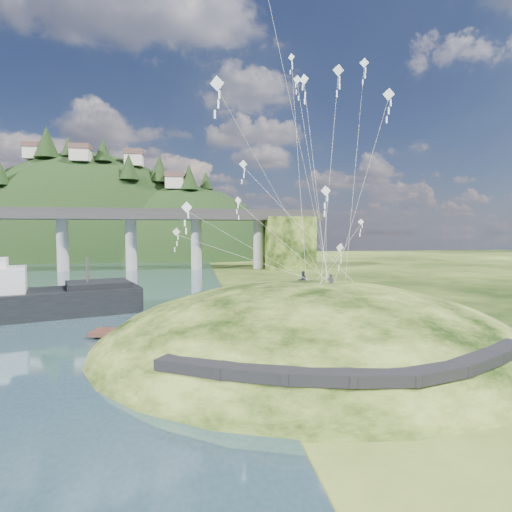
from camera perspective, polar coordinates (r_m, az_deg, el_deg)
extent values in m
plane|color=black|center=(30.55, -5.89, -13.96)|extent=(320.00, 320.00, 0.00)
ellipsoid|color=black|center=(34.20, 7.93, -14.70)|extent=(36.00, 32.00, 13.00)
cube|color=black|center=(22.28, -8.84, -15.15)|extent=(4.32, 3.62, 0.71)
cube|color=black|center=(20.90, -0.25, -16.19)|extent=(4.10, 2.97, 0.61)
cube|color=black|center=(20.63, 8.81, -16.52)|extent=(3.85, 2.37, 0.62)
cube|color=black|center=(21.31, 17.22, -16.10)|extent=(3.62, 1.83, 0.66)
cube|color=black|center=(22.89, 24.00, -14.84)|extent=(3.82, 2.27, 0.68)
cube|color=black|center=(25.27, 28.68, -13.01)|extent=(4.11, 2.97, 0.71)
cube|color=black|center=(28.26, 31.67, -11.32)|extent=(4.26, 3.43, 0.66)
cylinder|color=gray|center=(103.78, -25.91, 1.59)|extent=(2.60, 2.60, 13.00)
cylinder|color=gray|center=(100.31, -17.41, 1.72)|extent=(2.60, 2.60, 13.00)
cylinder|color=gray|center=(99.17, -8.52, 1.82)|extent=(2.60, 2.60, 13.00)
cylinder|color=gray|center=(100.44, 0.36, 1.88)|extent=(2.60, 2.60, 13.00)
cube|color=black|center=(101.89, 4.53, 1.89)|extent=(12.00, 11.00, 13.00)
ellipsoid|color=black|center=(160.57, -22.64, -2.30)|extent=(96.00, 68.00, 88.00)
ellipsoid|color=black|center=(148.41, -10.09, -4.09)|extent=(76.00, 56.00, 72.00)
cone|color=black|center=(148.80, -32.64, 9.87)|extent=(5.29, 5.29, 6.96)
cone|color=black|center=(154.68, -27.74, 14.21)|extent=(8.01, 8.01, 10.54)
cone|color=black|center=(151.84, -25.21, 13.97)|extent=(4.97, 4.97, 6.54)
cone|color=black|center=(146.94, -21.01, 13.95)|extent=(5.83, 5.83, 7.67)
cone|color=black|center=(139.50, -17.72, 12.06)|extent=(6.47, 6.47, 8.51)
cone|color=black|center=(145.31, -13.62, 12.02)|extent=(7.13, 7.13, 9.38)
cone|color=black|center=(139.45, -9.55, 11.04)|extent=(6.56, 6.56, 8.63)
cone|color=black|center=(145.02, -7.16, 10.69)|extent=(4.88, 4.88, 6.42)
cube|color=beige|center=(158.89, -29.09, 12.68)|extent=(6.00, 5.00, 4.00)
cube|color=brown|center=(159.37, -29.12, 13.64)|extent=(6.40, 5.40, 1.60)
cube|color=beige|center=(146.06, -23.76, 13.00)|extent=(6.00, 5.00, 4.00)
cube|color=brown|center=(146.55, -23.79, 14.04)|extent=(6.40, 5.40, 1.60)
cube|color=beige|center=(148.72, -17.03, 12.92)|extent=(6.00, 5.00, 4.00)
cube|color=brown|center=(149.20, -17.04, 13.94)|extent=(6.40, 5.40, 1.60)
cube|color=beige|center=(140.30, -11.57, 10.16)|extent=(6.00, 5.00, 4.00)
cube|color=brown|center=(140.65, -11.58, 11.25)|extent=(6.40, 5.40, 1.60)
cube|color=black|center=(49.34, -30.55, -6.04)|extent=(24.99, 14.13, 2.86)
cube|color=black|center=(49.31, -21.63, -3.75)|extent=(8.02, 7.35, 0.66)
cylinder|color=#2D2B2B|center=(49.05, -22.94, -2.14)|extent=(0.26, 0.26, 3.30)
cube|color=#3E2019|center=(35.45, -11.59, -10.79)|extent=(14.45, 5.39, 0.36)
cylinder|color=#3E2019|center=(37.61, -20.77, -10.52)|extent=(0.31, 0.31, 1.02)
cylinder|color=#3E2019|center=(36.45, -16.31, -10.88)|extent=(0.31, 0.31, 1.02)
cylinder|color=#3E2019|center=(35.52, -11.58, -11.19)|extent=(0.31, 0.31, 1.02)
cylinder|color=#3E2019|center=(34.83, -6.62, -11.44)|extent=(0.31, 0.31, 1.02)
cylinder|color=#3E2019|center=(34.40, -1.49, -11.60)|extent=(0.31, 0.31, 1.02)
imported|color=#262732|center=(33.14, 10.60, -2.53)|extent=(0.60, 0.44, 1.49)
imported|color=#262732|center=(35.16, 6.69, -2.15)|extent=(0.79, 0.62, 1.62)
cube|color=white|center=(30.61, 18.43, 21.07)|extent=(0.80, 0.22, 0.80)
cube|color=white|center=(30.44, 18.41, 20.05)|extent=(0.10, 0.02, 0.47)
cube|color=white|center=(30.28, 18.38, 19.01)|extent=(0.10, 0.02, 0.47)
cube|color=white|center=(30.13, 18.36, 17.97)|extent=(0.10, 0.02, 0.47)
cube|color=white|center=(40.57, -2.57, 7.94)|extent=(0.60, 0.59, 0.78)
cube|color=white|center=(40.53, -2.57, 7.14)|extent=(0.10, 0.07, 0.46)
cube|color=white|center=(40.50, -2.56, 6.34)|extent=(0.10, 0.07, 0.46)
cube|color=white|center=(40.47, -2.56, 5.54)|extent=(0.10, 0.07, 0.46)
cube|color=white|center=(35.47, 15.21, 25.08)|extent=(0.69, 0.26, 0.71)
cube|color=white|center=(35.28, 15.19, 24.32)|extent=(0.09, 0.03, 0.42)
cube|color=white|center=(35.10, 15.18, 23.54)|extent=(0.09, 0.03, 0.42)
cube|color=white|center=(34.93, 15.16, 22.76)|extent=(0.09, 0.03, 0.42)
cube|color=white|center=(35.05, -11.31, 3.40)|extent=(0.66, 0.35, 0.71)
cube|color=white|center=(35.05, -11.31, 2.57)|extent=(0.08, 0.07, 0.42)
cube|color=white|center=(35.06, -11.30, 1.74)|extent=(0.08, 0.07, 0.42)
cube|color=white|center=(35.08, -11.29, 0.91)|extent=(0.08, 0.07, 0.42)
cube|color=white|center=(25.70, -9.87, 6.88)|extent=(0.70, 0.21, 0.70)
cube|color=white|center=(25.68, -9.85, 5.77)|extent=(0.09, 0.02, 0.41)
cube|color=white|center=(25.66, -9.84, 4.65)|extent=(0.09, 0.02, 0.41)
cube|color=white|center=(25.65, -9.83, 3.53)|extent=(0.09, 0.02, 0.41)
cube|color=white|center=(36.41, 11.92, 1.18)|extent=(0.80, 0.36, 0.82)
cube|color=white|center=(36.43, 11.91, 0.24)|extent=(0.10, 0.08, 0.49)
cube|color=white|center=(36.47, 11.90, -0.70)|extent=(0.10, 0.08, 0.49)
cube|color=white|center=(36.52, 11.89, -1.63)|extent=(0.10, 0.08, 0.49)
cube|color=white|center=(39.45, -1.85, 12.99)|extent=(0.78, 0.23, 0.78)
cube|color=white|center=(39.36, -1.84, 12.18)|extent=(0.10, 0.02, 0.46)
cube|color=white|center=(39.28, -1.84, 11.38)|extent=(0.10, 0.02, 0.46)
cube|color=white|center=(39.21, -1.84, 10.57)|extent=(0.10, 0.02, 0.46)
cube|color=white|center=(36.34, 5.91, 23.80)|extent=(0.69, 0.17, 0.68)
cube|color=white|center=(36.17, 5.90, 23.07)|extent=(0.09, 0.02, 0.40)
cube|color=white|center=(36.01, 5.90, 22.34)|extent=(0.09, 0.02, 0.40)
cube|color=white|center=(35.85, 5.89, 21.60)|extent=(0.09, 0.02, 0.40)
cube|color=white|center=(32.97, 11.68, 24.57)|extent=(0.83, 0.27, 0.81)
cube|color=white|center=(32.76, 11.67, 23.61)|extent=(0.11, 0.03, 0.48)
cube|color=white|center=(32.56, 11.66, 22.64)|extent=(0.11, 0.03, 0.48)
cube|color=white|center=(32.37, 11.64, 21.66)|extent=(0.11, 0.03, 0.48)
cube|color=white|center=(35.78, 6.89, 23.75)|extent=(0.59, 0.64, 0.83)
cube|color=white|center=(35.57, 6.88, 22.87)|extent=(0.10, 0.08, 0.48)
cube|color=white|center=(35.38, 6.87, 21.97)|extent=(0.10, 0.08, 0.48)
cube|color=white|center=(35.20, 6.87, 21.06)|extent=(0.10, 0.08, 0.48)
cube|color=white|center=(44.41, 14.77, 4.74)|extent=(0.57, 0.39, 0.65)
cube|color=white|center=(44.40, 14.76, 4.14)|extent=(0.09, 0.04, 0.38)
cube|color=white|center=(44.39, 14.75, 3.53)|extent=(0.09, 0.04, 0.38)
cube|color=white|center=(44.39, 14.74, 2.93)|extent=(0.09, 0.04, 0.38)
cube|color=white|center=(42.13, 5.08, 26.44)|extent=(0.51, 0.49, 0.66)
cube|color=white|center=(41.95, 5.08, 25.84)|extent=(0.08, 0.06, 0.39)
cube|color=white|center=(41.77, 5.07, 25.24)|extent=(0.08, 0.06, 0.39)
cube|color=white|center=(41.59, 5.07, 24.64)|extent=(0.08, 0.06, 0.39)
cube|color=white|center=(33.11, 9.94, 9.16)|extent=(0.63, 0.66, 0.84)
cube|color=white|center=(33.05, 9.93, 8.10)|extent=(0.11, 0.07, 0.50)
cube|color=white|center=(33.01, 9.92, 7.04)|extent=(0.11, 0.07, 0.50)
cube|color=white|center=(32.97, 9.91, 5.98)|extent=(0.11, 0.07, 0.50)
cube|color=white|center=(25.21, -5.59, 23.33)|extent=(0.80, 0.37, 0.82)
cube|color=white|center=(25.01, -5.58, 22.04)|extent=(0.11, 0.03, 0.49)
cube|color=white|center=(24.82, -5.57, 20.73)|extent=(0.11, 0.03, 0.49)
cube|color=white|center=(24.65, -5.56, 19.40)|extent=(0.11, 0.03, 0.49)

